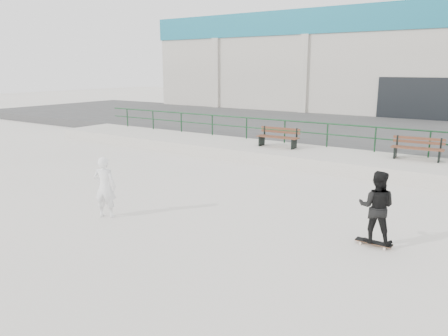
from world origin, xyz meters
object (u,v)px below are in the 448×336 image
Objects in this scene: bench_left at (278,137)px; bench_right at (418,149)px; skateboard at (374,243)px; standing_skater at (377,207)px; seated_skater at (105,187)px.

bench_left is 1.00× the size of bench_right.
standing_skater is at bearing 47.04° from skateboard.
bench_right is 2.32× the size of skateboard.
skateboard is at bearing 36.73° from standing_skater.
standing_skater is 6.62m from seated_skater.
standing_skater reaches higher than bench_left.
bench_left is at bearing -115.22° from seated_skater.
seated_skater is at bearing -160.62° from skateboard.
seated_skater is (-0.24, -9.27, -0.11)m from bench_left.
bench_left is at bearing 131.89° from skateboard.
skateboard is 6.66m from seated_skater.
skateboard is 0.49× the size of seated_skater.
seated_skater is (-5.68, -9.78, -0.10)m from bench_right.
standing_skater is at bearing 173.57° from seated_skater.
bench_right is 1.15× the size of standing_skater.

